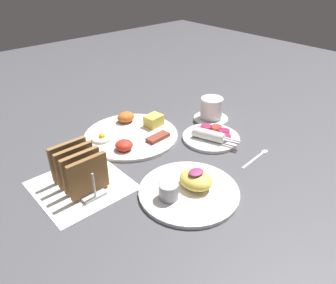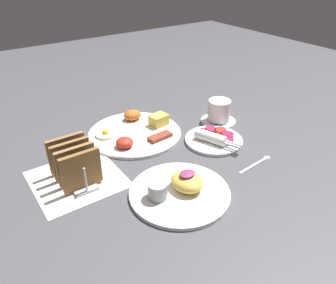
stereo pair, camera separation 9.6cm
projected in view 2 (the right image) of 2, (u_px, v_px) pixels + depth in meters
name	position (u px, v px, depth m)	size (l,w,h in m)	color
ground_plane	(162.00, 166.00, 0.90)	(3.00, 3.00, 0.00)	#47474C
napkin_flat	(77.00, 179.00, 0.85)	(0.22, 0.22, 0.00)	white
plate_breakfast	(135.00, 131.00, 1.05)	(0.30, 0.30, 0.05)	white
plate_condiments	(214.00, 139.00, 1.01)	(0.18, 0.19, 0.04)	white
plate_foreground	(179.00, 189.00, 0.79)	(0.25, 0.25, 0.06)	white
toast_rack	(74.00, 163.00, 0.83)	(0.10, 0.15, 0.10)	#B7B7BC
coffee_cup	(219.00, 112.00, 1.12)	(0.12, 0.12, 0.08)	white
teaspoon	(260.00, 161.00, 0.92)	(0.13, 0.02, 0.01)	silver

